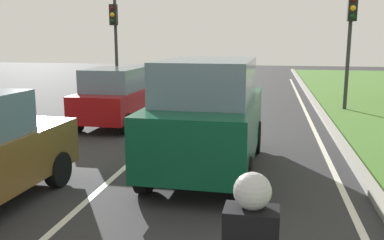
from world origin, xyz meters
TOP-DOWN VIEW (x-y plane):
  - ground_plane at (0.00, 14.00)m, footprint 60.00×60.00m
  - lane_line_center at (-0.70, 14.00)m, footprint 0.12×32.00m
  - lane_line_right_edge at (3.60, 14.00)m, footprint 0.12×32.00m
  - curb_right at (4.10, 14.00)m, footprint 0.24×48.00m
  - car_suv_ahead at (1.06, 9.72)m, footprint 2.06×4.54m
  - car_hatchback_far at (-2.44, 13.79)m, footprint 1.79×3.73m
  - traffic_light_near_right at (5.05, 17.75)m, footprint 0.32×0.50m
  - traffic_light_overhead_left at (-4.63, 19.65)m, footprint 0.32×0.50m

SIDE VIEW (x-z plane):
  - ground_plane at x=0.00m, z-range 0.00..0.00m
  - lane_line_center at x=-0.70m, z-range 0.00..0.01m
  - lane_line_right_edge at x=3.60m, z-range 0.00..0.01m
  - curb_right at x=4.10m, z-range 0.00..0.12m
  - car_hatchback_far at x=-2.44m, z-range -0.01..1.77m
  - car_suv_ahead at x=1.06m, z-range 0.03..2.31m
  - traffic_light_overhead_left at x=-4.63m, z-range 0.79..5.14m
  - traffic_light_near_right at x=5.05m, z-range 0.80..5.18m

